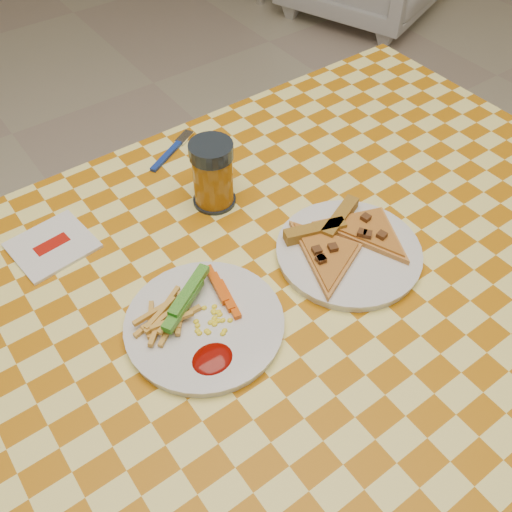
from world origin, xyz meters
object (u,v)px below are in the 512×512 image
Objects in this scene: table at (280,319)px; plate_left at (205,325)px; drink_glass at (213,175)px; plate_right at (348,253)px.

plate_left reaches higher than table.
plate_left is at bearing -126.31° from drink_glass.
plate_left and plate_right have the same top height.
plate_right is at bearing -3.63° from table.
drink_glass reaches higher than plate_left.
drink_glass is at bearing 83.30° from table.
table is 10.98× the size of drink_glass.
plate_left is at bearing 176.09° from table.
table is 0.15m from plate_left.
plate_left is (-0.13, 0.01, 0.08)m from table.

